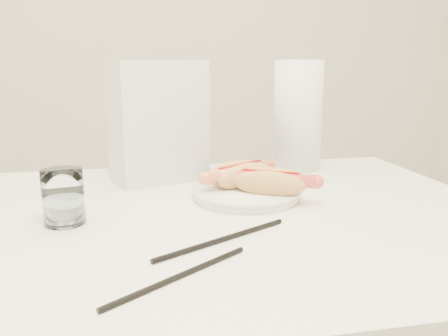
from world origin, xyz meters
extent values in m
cube|color=white|center=(0.00, 0.00, 0.73)|extent=(1.20, 0.80, 0.04)
cylinder|color=silver|center=(0.54, 0.34, 0.35)|extent=(0.04, 0.04, 0.71)
cylinder|color=white|center=(0.13, 0.07, 0.76)|extent=(0.24, 0.24, 0.02)
ellipsoid|color=#DFA159|center=(0.13, 0.09, 0.79)|extent=(0.15, 0.11, 0.05)
ellipsoid|color=#DFA159|center=(0.11, 0.12, 0.79)|extent=(0.15, 0.11, 0.05)
ellipsoid|color=#DFA159|center=(0.12, 0.10, 0.78)|extent=(0.14, 0.12, 0.03)
cylinder|color=#E97D52|center=(0.12, 0.10, 0.80)|extent=(0.17, 0.12, 0.03)
cylinder|color=#990A05|center=(0.12, 0.10, 0.81)|extent=(0.11, 0.07, 0.01)
ellipsoid|color=tan|center=(0.16, 0.02, 0.79)|extent=(0.14, 0.10, 0.05)
ellipsoid|color=tan|center=(0.18, 0.05, 0.79)|extent=(0.14, 0.10, 0.05)
ellipsoid|color=tan|center=(0.17, 0.04, 0.78)|extent=(0.14, 0.11, 0.03)
cylinder|color=#DE504E|center=(0.17, 0.04, 0.80)|extent=(0.17, 0.11, 0.03)
cylinder|color=#990A05|center=(0.17, 0.04, 0.81)|extent=(0.10, 0.06, 0.01)
cylinder|color=silver|center=(-0.21, -0.01, 0.80)|extent=(0.07, 0.07, 0.09)
cylinder|color=black|center=(-0.04, -0.25, 0.75)|extent=(0.20, 0.14, 0.01)
cylinder|color=black|center=(0.04, -0.14, 0.75)|extent=(0.23, 0.13, 0.01)
cube|color=silver|center=(-0.04, 0.25, 0.89)|extent=(0.23, 0.18, 0.28)
cube|color=#12123A|center=(0.14, 0.23, 0.75)|extent=(0.22, 0.22, 0.01)
cylinder|color=white|center=(0.32, 0.31, 0.89)|extent=(0.15, 0.15, 0.28)
camera|label=1|loc=(-0.09, -0.76, 1.01)|focal=35.32mm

